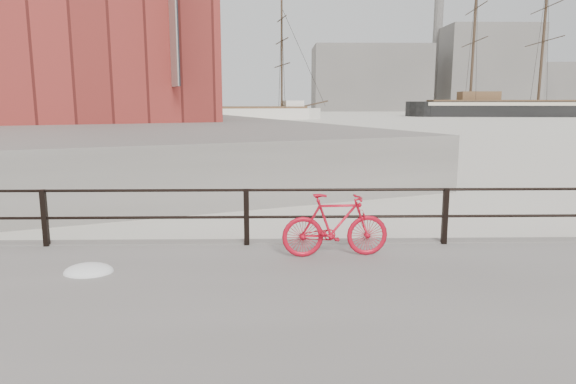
% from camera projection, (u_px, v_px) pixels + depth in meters
% --- Properties ---
extents(far_quay, '(78.44, 148.07, 1.80)m').
position_uv_depth(far_quay, '(60.00, 114.00, 79.27)').
color(far_quay, gray).
rests_on(far_quay, ground).
extents(bicycle, '(1.74, 0.39, 1.04)m').
position_uv_depth(bicycle, '(335.00, 225.00, 8.30)').
color(bicycle, red).
rests_on(bicycle, promenade).
extents(barque_black, '(54.84, 23.06, 30.62)m').
position_uv_depth(barque_black, '(537.00, 117.00, 93.99)').
color(barque_black, black).
rests_on(barque_black, ground).
extents(schooner_mid, '(28.11, 16.16, 19.23)m').
position_uv_depth(schooner_mid, '(244.00, 119.00, 80.46)').
color(schooner_mid, silver).
rests_on(schooner_mid, ground).
extents(schooner_left, '(25.52, 14.33, 18.40)m').
position_uv_depth(schooner_left, '(114.00, 119.00, 81.73)').
color(schooner_left, beige).
rests_on(schooner_left, ground).
extents(workboat_far, '(11.91, 11.47, 7.00)m').
position_uv_depth(workboat_far, '(27.00, 132.00, 47.57)').
color(workboat_far, black).
rests_on(workboat_far, ground).
extents(apartment_cream, '(24.16, 21.40, 21.20)m').
position_uv_depth(apartment_cream, '(36.00, 27.00, 67.43)').
color(apartment_cream, beige).
rests_on(apartment_cream, far_quay).
extents(apartment_grey, '(26.02, 22.15, 23.20)m').
position_uv_depth(apartment_grey, '(42.00, 38.00, 87.16)').
color(apartment_grey, '#A3A39E').
rests_on(apartment_grey, far_quay).
extents(apartment_brick, '(27.87, 22.90, 21.20)m').
position_uv_depth(apartment_brick, '(47.00, 55.00, 108.14)').
color(apartment_brick, brown).
rests_on(apartment_brick, far_quay).
extents(industrial_west, '(32.00, 18.00, 18.00)m').
position_uv_depth(industrial_west, '(369.00, 79.00, 146.06)').
color(industrial_west, gray).
rests_on(industrial_west, ground).
extents(industrial_mid, '(26.00, 20.00, 24.00)m').
position_uv_depth(industrial_mid, '(485.00, 69.00, 151.20)').
color(industrial_mid, gray).
rests_on(industrial_mid, ground).
extents(industrial_east, '(20.00, 16.00, 14.00)m').
position_uv_depth(industrial_east, '(551.00, 87.00, 157.49)').
color(industrial_east, gray).
rests_on(industrial_east, ground).
extents(smokestack, '(2.80, 2.80, 44.00)m').
position_uv_depth(smokestack, '(438.00, 36.00, 154.09)').
color(smokestack, gray).
rests_on(smokestack, ground).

